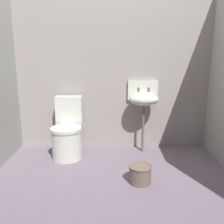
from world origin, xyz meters
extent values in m
cube|color=slate|center=(0.00, 0.00, -0.04)|extent=(3.11, 2.41, 0.08)
cube|color=gray|center=(0.00, 1.05, 1.10)|extent=(3.11, 0.10, 2.20)
cylinder|color=silver|center=(-0.60, 0.56, 0.19)|extent=(0.39, 0.39, 0.38)
cylinder|color=silver|center=(-0.60, 0.56, 0.40)|extent=(0.41, 0.41, 0.04)
cube|color=silver|center=(-0.60, 0.86, 0.58)|extent=(0.36, 0.19, 0.40)
cylinder|color=#6F5C50|center=(0.42, 0.81, 0.33)|extent=(0.04, 0.04, 0.66)
ellipsoid|color=silver|center=(0.42, 0.81, 0.75)|extent=(0.40, 0.32, 0.18)
cube|color=silver|center=(0.42, 0.98, 0.85)|extent=(0.42, 0.04, 0.28)
cylinder|color=#6F5C50|center=(0.35, 0.87, 0.87)|extent=(0.04, 0.04, 0.06)
cylinder|color=#6F5C50|center=(0.49, 0.87, 0.87)|extent=(0.04, 0.04, 0.06)
cylinder|color=#6F5C50|center=(0.30, -0.06, 0.09)|extent=(0.23, 0.23, 0.19)
torus|color=#6D5D4C|center=(0.30, -0.06, 0.19)|extent=(0.25, 0.25, 0.02)
camera|label=1|loc=(0.03, -2.38, 1.31)|focal=38.28mm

